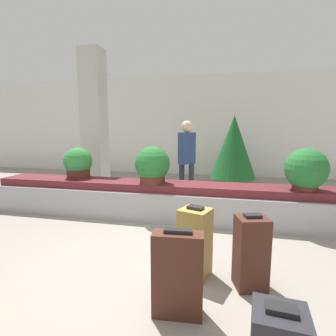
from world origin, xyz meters
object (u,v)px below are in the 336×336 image
(suitcase_3, at_px, (178,274))
(traveler_0, at_px, (187,154))
(suitcase_1, at_px, (195,242))
(potted_plant_1, at_px, (306,170))
(pillar, at_px, (94,124))
(suitcase_5, at_px, (251,252))
(potted_plant_2, at_px, (78,163))
(potted_plant_0, at_px, (152,166))
(decorated_tree, at_px, (233,147))

(suitcase_3, distance_m, traveler_0, 3.41)
(suitcase_1, relative_size, potted_plant_1, 1.18)
(pillar, height_order, suitcase_5, pillar)
(potted_plant_2, height_order, traveler_0, traveler_0)
(suitcase_1, height_order, potted_plant_2, potted_plant_2)
(potted_plant_0, height_order, potted_plant_2, potted_plant_0)
(suitcase_1, height_order, suitcase_5, suitcase_1)
(pillar, distance_m, suitcase_3, 4.47)
(potted_plant_0, bearing_deg, pillar, 143.15)
(potted_plant_2, relative_size, traveler_0, 0.34)
(suitcase_1, xyz_separation_m, decorated_tree, (0.45, 4.72, 0.67))
(suitcase_5, xyz_separation_m, potted_plant_0, (-1.43, 1.67, 0.55))
(pillar, relative_size, potted_plant_2, 5.75)
(potted_plant_1, relative_size, decorated_tree, 0.33)
(suitcase_5, bearing_deg, potted_plant_1, 46.16)
(suitcase_5, bearing_deg, traveler_0, 94.14)
(decorated_tree, bearing_deg, suitcase_5, -89.03)
(pillar, relative_size, traveler_0, 1.93)
(pillar, height_order, suitcase_1, pillar)
(potted_plant_2, bearing_deg, decorated_tree, 45.72)
(decorated_tree, bearing_deg, suitcase_1, -95.49)
(suitcase_1, bearing_deg, decorated_tree, 103.60)
(traveler_0, bearing_deg, pillar, 127.88)
(potted_plant_0, distance_m, decorated_tree, 3.42)
(pillar, distance_m, traveler_0, 2.18)
(potted_plant_0, bearing_deg, traveler_0, 70.80)
(suitcase_1, distance_m, decorated_tree, 4.79)
(suitcase_5, relative_size, traveler_0, 0.43)
(suitcase_1, xyz_separation_m, suitcase_3, (-0.06, -0.61, -0.01))
(suitcase_1, distance_m, traveler_0, 2.83)
(potted_plant_0, distance_m, potted_plant_1, 2.32)
(suitcase_5, distance_m, potted_plant_0, 2.27)
(decorated_tree, bearing_deg, suitcase_3, -95.52)
(suitcase_1, xyz_separation_m, suitcase_5, (0.54, -0.09, -0.01))
(suitcase_1, relative_size, decorated_tree, 0.39)
(suitcase_3, relative_size, decorated_tree, 0.39)
(suitcase_1, distance_m, potted_plant_0, 1.90)
(suitcase_3, xyz_separation_m, suitcase_5, (0.60, 0.52, -0.00))
(pillar, xyz_separation_m, suitcase_5, (3.13, -2.94, -1.25))
(potted_plant_0, xyz_separation_m, traveler_0, (0.39, 1.13, 0.09))
(pillar, distance_m, decorated_tree, 3.62)
(suitcase_5, bearing_deg, potted_plant_0, 114.39)
(pillar, xyz_separation_m, potted_plant_1, (4.01, -1.25, -0.70))
(suitcase_5, bearing_deg, pillar, 120.53)
(potted_plant_0, height_order, potted_plant_1, potted_plant_1)
(potted_plant_2, bearing_deg, traveler_0, 25.66)
(pillar, distance_m, suitcase_5, 4.47)
(pillar, relative_size, suitcase_5, 4.46)
(suitcase_3, bearing_deg, potted_plant_0, 106.06)
(pillar, relative_size, decorated_tree, 1.72)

